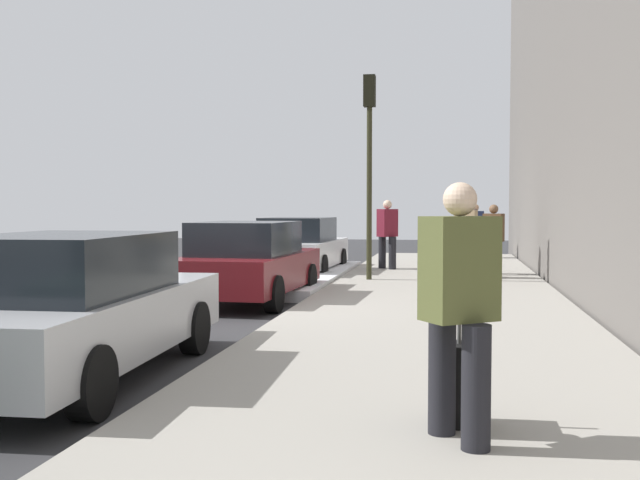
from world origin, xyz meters
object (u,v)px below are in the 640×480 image
object	(u,v)px
parked_car_maroon	(248,262)
pedestrian_olive_coat	(459,304)
pedestrian_tan_coat	(466,236)
pedestrian_navy_coat	(475,229)
rolling_suitcase	(459,384)
pedestrian_brown_coat	(493,237)
traffic_light_pole	(369,143)
pedestrian_burgundy_coat	(387,232)
parked_car_silver	(71,307)
parked_car_white	(300,246)

from	to	relation	value
parked_car_maroon	pedestrian_olive_coat	world-z (taller)	pedestrian_olive_coat
pedestrian_tan_coat	pedestrian_navy_coat	bearing A→B (deg)	-3.54
rolling_suitcase	pedestrian_brown_coat	bearing A→B (deg)	-4.20
pedestrian_navy_coat	rolling_suitcase	distance (m)	18.76
parked_car_maroon	rolling_suitcase	world-z (taller)	parked_car_maroon
traffic_light_pole	pedestrian_burgundy_coat	bearing A→B (deg)	-3.07
parked_car_silver	pedestrian_burgundy_coat	world-z (taller)	pedestrian_burgundy_coat
pedestrian_olive_coat	pedestrian_tan_coat	bearing A→B (deg)	-1.24
pedestrian_tan_coat	pedestrian_olive_coat	distance (m)	12.24
parked_car_white	pedestrian_burgundy_coat	world-z (taller)	pedestrian_burgundy_coat
traffic_light_pole	pedestrian_brown_coat	bearing A→B (deg)	-57.41
pedestrian_tan_coat	traffic_light_pole	size ratio (longest dim) A/B	0.39
pedestrian_brown_coat	pedestrian_olive_coat	bearing A→B (deg)	175.90
pedestrian_olive_coat	traffic_light_pole	world-z (taller)	traffic_light_pole
pedestrian_brown_coat	pedestrian_tan_coat	bearing A→B (deg)	144.84
pedestrian_tan_coat	rolling_suitcase	bearing A→B (deg)	178.75
pedestrian_brown_coat	pedestrian_navy_coat	bearing A→B (deg)	2.44
parked_car_white	pedestrian_olive_coat	xyz separation A→B (m)	(-13.63, -3.95, 0.36)
pedestrian_tan_coat	pedestrian_olive_coat	world-z (taller)	pedestrian_olive_coat
pedestrian_burgundy_coat	pedestrian_tan_coat	bearing A→B (deg)	-136.36
parked_car_maroon	pedestrian_navy_coat	distance (m)	11.92
parked_car_white	pedestrian_navy_coat	world-z (taller)	pedestrian_navy_coat
pedestrian_navy_coat	rolling_suitcase	size ratio (longest dim) A/B	1.78
pedestrian_tan_coat	pedestrian_navy_coat	distance (m)	6.93
parked_car_maroon	traffic_light_pole	size ratio (longest dim) A/B	0.92
pedestrian_burgundy_coat	parked_car_silver	bearing A→B (deg)	170.17
parked_car_white	pedestrian_brown_coat	xyz separation A→B (m)	(-0.42, -4.89, 0.30)
parked_car_maroon	traffic_light_pole	xyz separation A→B (m)	(3.28, -1.90, 2.47)
pedestrian_tan_coat	rolling_suitcase	size ratio (longest dim) A/B	1.85
parked_car_white	pedestrian_burgundy_coat	distance (m)	2.35
pedestrian_burgundy_coat	parked_car_white	bearing A→B (deg)	107.47
parked_car_silver	pedestrian_brown_coat	bearing A→B (deg)	-23.02
parked_car_maroon	rolling_suitcase	distance (m)	8.59
traffic_light_pole	rolling_suitcase	distance (m)	11.48
pedestrian_navy_coat	traffic_light_pole	xyz separation A→B (m)	(-7.76, 2.58, 2.16)
pedestrian_tan_coat	traffic_light_pole	bearing A→B (deg)	111.40
pedestrian_olive_coat	pedestrian_navy_coat	size ratio (longest dim) A/B	1.04
pedestrian_tan_coat	pedestrian_brown_coat	world-z (taller)	pedestrian_tan_coat
parked_car_silver	pedestrian_tan_coat	bearing A→B (deg)	-21.75
traffic_light_pole	parked_car_white	bearing A→B (deg)	42.71
pedestrian_navy_coat	pedestrian_brown_coat	world-z (taller)	pedestrian_navy_coat
parked_car_silver	parked_car_white	bearing A→B (deg)	0.24
pedestrian_tan_coat	pedestrian_burgundy_coat	distance (m)	2.89
pedestrian_navy_coat	pedestrian_brown_coat	size ratio (longest dim) A/B	1.02
parked_car_silver	rolling_suitcase	distance (m)	4.15
pedestrian_olive_coat	rolling_suitcase	size ratio (longest dim) A/B	1.86
pedestrian_tan_coat	pedestrian_olive_coat	size ratio (longest dim) A/B	0.99
traffic_light_pole	rolling_suitcase	bearing A→B (deg)	-170.22
parked_car_maroon	pedestrian_tan_coat	distance (m)	5.79
pedestrian_tan_coat	pedestrian_olive_coat	xyz separation A→B (m)	(-12.24, 0.27, 0.01)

